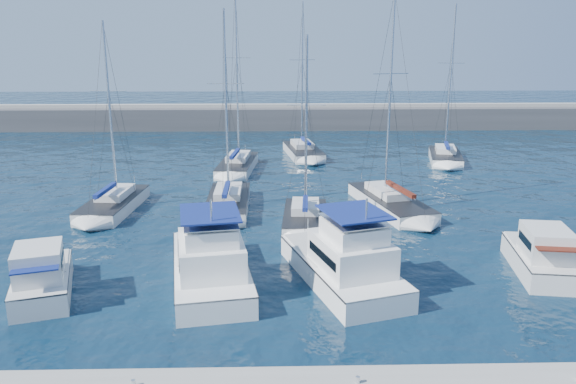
{
  "coord_description": "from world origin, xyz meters",
  "views": [
    {
      "loc": [
        -2.95,
        -28.52,
        12.55
      ],
      "look_at": [
        -2.07,
        6.17,
        3.0
      ],
      "focal_mm": 35.0,
      "sensor_mm": 36.0,
      "label": 1
    }
  ],
  "objects_px": {
    "motor_yacht_port_inner": "(211,265)",
    "sailboat_mid_d": "(390,202)",
    "sailboat_back_a": "(238,165)",
    "motor_yacht_stbd_outer": "(541,258)",
    "sailboat_mid_b": "(228,202)",
    "sailboat_mid_a": "(114,204)",
    "motor_yacht_port_outer": "(42,279)",
    "sailboat_back_c": "(445,156)",
    "sailboat_mid_c": "(305,218)",
    "motor_yacht_stbd_inner": "(345,264)",
    "sailboat_back_b": "(303,151)"
  },
  "relations": [
    {
      "from": "motor_yacht_port_outer",
      "to": "sailboat_mid_b",
      "type": "relative_size",
      "value": 0.43
    },
    {
      "from": "sailboat_mid_a",
      "to": "sailboat_mid_c",
      "type": "relative_size",
      "value": 1.08
    },
    {
      "from": "sailboat_mid_a",
      "to": "sailboat_mid_b",
      "type": "bearing_deg",
      "value": 5.69
    },
    {
      "from": "motor_yacht_port_outer",
      "to": "motor_yacht_port_inner",
      "type": "distance_m",
      "value": 8.38
    },
    {
      "from": "sailboat_back_a",
      "to": "sailboat_mid_d",
      "type": "bearing_deg",
      "value": -41.54
    },
    {
      "from": "sailboat_mid_c",
      "to": "sailboat_back_c",
      "type": "distance_m",
      "value": 25.87
    },
    {
      "from": "motor_yacht_stbd_outer",
      "to": "sailboat_mid_a",
      "type": "xyz_separation_m",
      "value": [
        -26.68,
        12.45,
        -0.43
      ]
    },
    {
      "from": "motor_yacht_stbd_outer",
      "to": "sailboat_mid_d",
      "type": "xyz_separation_m",
      "value": [
        -5.81,
        12.39,
        -0.42
      ]
    },
    {
      "from": "motor_yacht_stbd_outer",
      "to": "sailboat_back_c",
      "type": "height_order",
      "value": "sailboat_back_c"
    },
    {
      "from": "motor_yacht_stbd_inner",
      "to": "sailboat_back_b",
      "type": "xyz_separation_m",
      "value": [
        -0.49,
        33.3,
        -0.6
      ]
    },
    {
      "from": "sailboat_mid_b",
      "to": "sailboat_mid_c",
      "type": "bearing_deg",
      "value": -35.99
    },
    {
      "from": "motor_yacht_stbd_outer",
      "to": "sailboat_back_c",
      "type": "xyz_separation_m",
      "value": [
        3.37,
        29.02,
        -0.4
      ]
    },
    {
      "from": "motor_yacht_port_outer",
      "to": "sailboat_back_c",
      "type": "distance_m",
      "value": 42.99
    },
    {
      "from": "motor_yacht_port_outer",
      "to": "motor_yacht_stbd_inner",
      "type": "relative_size",
      "value": 0.64
    },
    {
      "from": "motor_yacht_port_outer",
      "to": "sailboat_back_b",
      "type": "distance_m",
      "value": 37.42
    },
    {
      "from": "motor_yacht_stbd_inner",
      "to": "motor_yacht_stbd_outer",
      "type": "height_order",
      "value": "motor_yacht_stbd_inner"
    },
    {
      "from": "motor_yacht_port_outer",
      "to": "sailboat_mid_a",
      "type": "distance_m",
      "value": 14.62
    },
    {
      "from": "motor_yacht_stbd_outer",
      "to": "sailboat_back_c",
      "type": "bearing_deg",
      "value": 91.95
    },
    {
      "from": "sailboat_mid_d",
      "to": "motor_yacht_stbd_outer",
      "type": "bearing_deg",
      "value": -78.42
    },
    {
      "from": "sailboat_mid_a",
      "to": "sailboat_back_a",
      "type": "relative_size",
      "value": 0.82
    },
    {
      "from": "sailboat_mid_b",
      "to": "sailboat_mid_a",
      "type": "bearing_deg",
      "value": -179.75
    },
    {
      "from": "motor_yacht_stbd_outer",
      "to": "sailboat_mid_b",
      "type": "height_order",
      "value": "sailboat_mid_b"
    },
    {
      "from": "sailboat_back_b",
      "to": "sailboat_mid_c",
      "type": "bearing_deg",
      "value": -100.67
    },
    {
      "from": "sailboat_mid_c",
      "to": "sailboat_back_c",
      "type": "xyz_separation_m",
      "value": [
        15.84,
        20.45,
        0.03
      ]
    },
    {
      "from": "motor_yacht_stbd_outer",
      "to": "sailboat_back_c",
      "type": "distance_m",
      "value": 29.22
    },
    {
      "from": "motor_yacht_stbd_outer",
      "to": "sailboat_mid_c",
      "type": "xyz_separation_m",
      "value": [
        -12.47,
        8.57,
        -0.42
      ]
    },
    {
      "from": "sailboat_mid_a",
      "to": "sailboat_mid_d",
      "type": "distance_m",
      "value": 20.87
    },
    {
      "from": "sailboat_mid_a",
      "to": "sailboat_mid_b",
      "type": "xyz_separation_m",
      "value": [
        8.58,
        0.12,
        0.0
      ]
    },
    {
      "from": "motor_yacht_port_inner",
      "to": "sailboat_mid_d",
      "type": "bearing_deg",
      "value": 38.07
    },
    {
      "from": "motor_yacht_port_inner",
      "to": "sailboat_mid_b",
      "type": "distance_m",
      "value": 13.6
    },
    {
      "from": "sailboat_mid_c",
      "to": "sailboat_back_a",
      "type": "bearing_deg",
      "value": 112.35
    },
    {
      "from": "motor_yacht_port_inner",
      "to": "sailboat_back_a",
      "type": "height_order",
      "value": "sailboat_back_a"
    },
    {
      "from": "motor_yacht_stbd_outer",
      "to": "sailboat_back_a",
      "type": "height_order",
      "value": "sailboat_back_a"
    },
    {
      "from": "sailboat_mid_a",
      "to": "motor_yacht_stbd_outer",
      "type": "bearing_deg",
      "value": -20.14
    },
    {
      "from": "motor_yacht_port_inner",
      "to": "sailboat_mid_d",
      "type": "xyz_separation_m",
      "value": [
        12.13,
        13.4,
        -0.61
      ]
    },
    {
      "from": "sailboat_mid_c",
      "to": "motor_yacht_stbd_outer",
      "type": "bearing_deg",
      "value": -30.68
    },
    {
      "from": "sailboat_mid_b",
      "to": "sailboat_back_a",
      "type": "relative_size",
      "value": 0.86
    },
    {
      "from": "motor_yacht_port_outer",
      "to": "motor_yacht_stbd_inner",
      "type": "bearing_deg",
      "value": -13.24
    },
    {
      "from": "motor_yacht_stbd_inner",
      "to": "sailboat_back_c",
      "type": "distance_m",
      "value": 33.33
    },
    {
      "from": "sailboat_mid_b",
      "to": "sailboat_mid_c",
      "type": "relative_size",
      "value": 1.14
    },
    {
      "from": "sailboat_mid_d",
      "to": "sailboat_back_a",
      "type": "height_order",
      "value": "sailboat_back_a"
    },
    {
      "from": "sailboat_mid_b",
      "to": "sailboat_mid_d",
      "type": "height_order",
      "value": "sailboat_mid_d"
    },
    {
      "from": "motor_yacht_stbd_outer",
      "to": "sailboat_mid_a",
      "type": "height_order",
      "value": "sailboat_mid_a"
    },
    {
      "from": "motor_yacht_port_inner",
      "to": "sailboat_mid_c",
      "type": "height_order",
      "value": "sailboat_mid_c"
    },
    {
      "from": "motor_yacht_port_inner",
      "to": "sailboat_back_b",
      "type": "height_order",
      "value": "sailboat_back_b"
    },
    {
      "from": "sailboat_mid_c",
      "to": "sailboat_back_b",
      "type": "bearing_deg",
      "value": 91.25
    },
    {
      "from": "sailboat_mid_c",
      "to": "motor_yacht_port_outer",
      "type": "bearing_deg",
      "value": -138.3
    },
    {
      "from": "sailboat_mid_a",
      "to": "sailboat_back_c",
      "type": "height_order",
      "value": "sailboat_back_c"
    },
    {
      "from": "motor_yacht_stbd_outer",
      "to": "sailboat_mid_d",
      "type": "bearing_deg",
      "value": 123.68
    },
    {
      "from": "motor_yacht_port_outer",
      "to": "motor_yacht_stbd_inner",
      "type": "height_order",
      "value": "motor_yacht_stbd_inner"
    }
  ]
}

